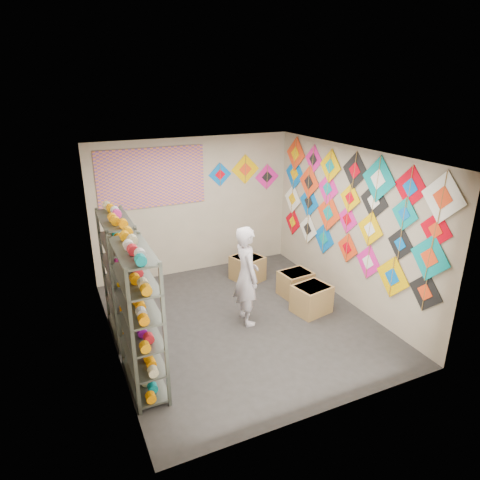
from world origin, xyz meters
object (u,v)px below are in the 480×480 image
carton_b (295,283)px  shelf_rack_front (139,319)px  carton_c (247,268)px  carton_a (311,299)px  shopkeeper (246,275)px  shelf_rack_back (121,277)px

carton_b → shelf_rack_front: bearing=-163.1°
carton_c → shelf_rack_front: bearing=-157.7°
carton_a → shopkeeper: bearing=159.0°
shelf_rack_front → carton_b: size_ratio=3.48×
shelf_rack_front → shopkeeper: shelf_rack_front is taller
shelf_rack_back → shopkeeper: (1.85, -0.46, -0.14)m
carton_c → shopkeeper: bearing=-135.1°
shelf_rack_front → carton_c: 3.44m
shelf_rack_front → shelf_rack_back: 1.30m
shelf_rack_front → carton_a: shelf_rack_front is taller
carton_c → carton_b: bearing=-79.4°
carton_c → shelf_rack_back: bearing=-179.0°
shopkeeper → carton_c: size_ratio=2.95×
shelf_rack_back → carton_c: size_ratio=3.44×
shelf_rack_front → shelf_rack_back: same height
shopkeeper → carton_a: bearing=-96.1°
carton_c → carton_a: bearing=-93.0°
shelf_rack_back → carton_a: 3.13m
shelf_rack_back → carton_c: bearing=20.0°
shopkeeper → carton_b: 1.41m
shelf_rack_front → carton_b: shelf_rack_front is taller
shelf_rack_back → shopkeeper: size_ratio=1.17×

